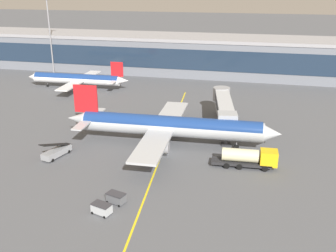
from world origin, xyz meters
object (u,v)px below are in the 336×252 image
Objects in this scene: fuel_tanker at (249,158)px; commuter_jet_near at (77,79)px; main_airliner at (169,126)px; baggage_cart_1 at (116,198)px; baggage_cart_0 at (102,208)px; belt_loader at (57,151)px.

commuter_jet_near is at bearing 141.17° from fuel_tanker.
main_airliner is 13.85× the size of baggage_cart_1.
main_airliner is at bearing 82.41° from baggage_cart_0.
commuter_jet_near reaches higher than belt_loader.
commuter_jet_near is at bearing 120.36° from baggage_cart_1.
baggage_cart_0 is at bearing -61.62° from commuter_jet_near.
belt_loader is 2.35× the size of baggage_cart_1.
main_airliner is 22.57m from baggage_cart_1.
baggage_cart_0 is at bearing -97.59° from main_airliner.
main_airliner is at bearing -44.05° from commuter_jet_near.
baggage_cart_1 is at bearing -138.14° from fuel_tanker.
belt_loader is at bearing -151.18° from main_airliner.
fuel_tanker is at bearing 45.47° from baggage_cart_0.
fuel_tanker is 3.67× the size of baggage_cart_0.
baggage_cart_1 is (-2.45, -22.24, -2.99)m from main_airliner.
commuter_jet_near reaches higher than baggage_cart_1.
belt_loader is 2.35× the size of baggage_cart_0.
baggage_cart_0 and baggage_cart_1 have the same top height.
baggage_cart_1 is at bearing -59.64° from commuter_jet_near.
main_airliner is 16.62m from fuel_tanker.
belt_loader reaches higher than baggage_cart_0.
belt_loader is 47.90m from commuter_jet_near.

